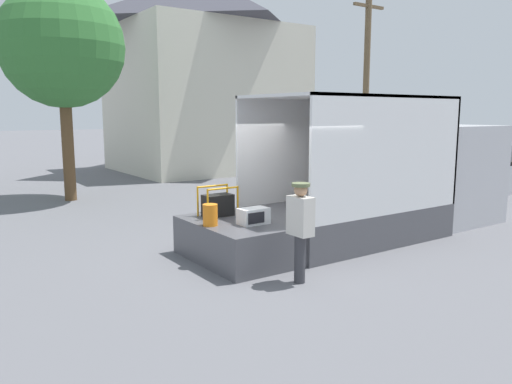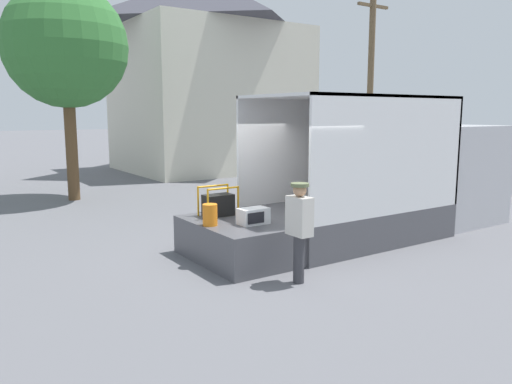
{
  "view_description": "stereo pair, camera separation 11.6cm",
  "coord_description": "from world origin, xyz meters",
  "px_view_note": "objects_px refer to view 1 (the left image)",
  "views": [
    {
      "loc": [
        -5.61,
        -7.66,
        2.72
      ],
      "look_at": [
        -0.45,
        -0.2,
        1.29
      ],
      "focal_mm": 35.0,
      "sensor_mm": 36.0,
      "label": 1
    },
    {
      "loc": [
        -5.52,
        -7.73,
        2.72
      ],
      "look_at": [
        -0.45,
        -0.2,
        1.29
      ],
      "focal_mm": 35.0,
      "sensor_mm": 36.0,
      "label": 2
    }
  ],
  "objects_px": {
    "worker_person": "(300,223)",
    "street_tree": "(62,47)",
    "box_truck": "(405,185)",
    "portable_generator": "(219,205)",
    "pickup_truck_silver": "(498,171)",
    "utility_pole": "(366,81)",
    "microwave": "(253,216)",
    "orange_bucket": "(210,215)"
  },
  "relations": [
    {
      "from": "worker_person",
      "to": "street_tree",
      "type": "relative_size",
      "value": 0.25
    },
    {
      "from": "worker_person",
      "to": "microwave",
      "type": "bearing_deg",
      "value": 90.85
    },
    {
      "from": "microwave",
      "to": "box_truck",
      "type": "bearing_deg",
      "value": 4.52
    },
    {
      "from": "box_truck",
      "to": "orange_bucket",
      "type": "relative_size",
      "value": 17.07
    },
    {
      "from": "orange_bucket",
      "to": "utility_pole",
      "type": "distance_m",
      "value": 15.79
    },
    {
      "from": "box_truck",
      "to": "microwave",
      "type": "relative_size",
      "value": 12.23
    },
    {
      "from": "microwave",
      "to": "pickup_truck_silver",
      "type": "xyz_separation_m",
      "value": [
        12.2,
        2.35,
        -0.2
      ]
    },
    {
      "from": "worker_person",
      "to": "pickup_truck_silver",
      "type": "bearing_deg",
      "value": 16.68
    },
    {
      "from": "box_truck",
      "to": "portable_generator",
      "type": "relative_size",
      "value": 9.37
    },
    {
      "from": "box_truck",
      "to": "utility_pole",
      "type": "xyz_separation_m",
      "value": [
        7.56,
        8.44,
        3.13
      ]
    },
    {
      "from": "portable_generator",
      "to": "orange_bucket",
      "type": "distance_m",
      "value": 0.87
    },
    {
      "from": "worker_person",
      "to": "utility_pole",
      "type": "distance_m",
      "value": 16.15
    },
    {
      "from": "microwave",
      "to": "utility_pole",
      "type": "xyz_separation_m",
      "value": [
        12.21,
        8.81,
        3.28
      ]
    },
    {
      "from": "box_truck",
      "to": "street_tree",
      "type": "bearing_deg",
      "value": 123.49
    },
    {
      "from": "box_truck",
      "to": "worker_person",
      "type": "bearing_deg",
      "value": -160.22
    },
    {
      "from": "pickup_truck_silver",
      "to": "utility_pole",
      "type": "relative_size",
      "value": 0.68
    },
    {
      "from": "box_truck",
      "to": "worker_person",
      "type": "distance_m",
      "value": 4.92
    },
    {
      "from": "pickup_truck_silver",
      "to": "street_tree",
      "type": "bearing_deg",
      "value": 153.7
    },
    {
      "from": "portable_generator",
      "to": "orange_bucket",
      "type": "xyz_separation_m",
      "value": [
        -0.57,
        -0.67,
        -0.03
      ]
    },
    {
      "from": "portable_generator",
      "to": "orange_bucket",
      "type": "relative_size",
      "value": 1.82
    },
    {
      "from": "box_truck",
      "to": "microwave",
      "type": "distance_m",
      "value": 4.67
    },
    {
      "from": "portable_generator",
      "to": "street_tree",
      "type": "xyz_separation_m",
      "value": [
        -0.82,
        7.86,
        3.76
      ]
    },
    {
      "from": "box_truck",
      "to": "worker_person",
      "type": "xyz_separation_m",
      "value": [
        -4.63,
        -1.67,
        -0.03
      ]
    },
    {
      "from": "box_truck",
      "to": "portable_generator",
      "type": "xyz_separation_m",
      "value": [
        -4.79,
        0.63,
        -0.07
      ]
    },
    {
      "from": "worker_person",
      "to": "pickup_truck_silver",
      "type": "height_order",
      "value": "pickup_truck_silver"
    },
    {
      "from": "box_truck",
      "to": "microwave",
      "type": "bearing_deg",
      "value": -175.48
    },
    {
      "from": "pickup_truck_silver",
      "to": "street_tree",
      "type": "xyz_separation_m",
      "value": [
        -13.16,
        6.5,
        4.03
      ]
    },
    {
      "from": "box_truck",
      "to": "portable_generator",
      "type": "bearing_deg",
      "value": 172.53
    },
    {
      "from": "portable_generator",
      "to": "worker_person",
      "type": "distance_m",
      "value": 2.3
    },
    {
      "from": "street_tree",
      "to": "box_truck",
      "type": "bearing_deg",
      "value": -56.51
    },
    {
      "from": "microwave",
      "to": "utility_pole",
      "type": "distance_m",
      "value": 15.41
    },
    {
      "from": "utility_pole",
      "to": "pickup_truck_silver",
      "type": "bearing_deg",
      "value": -90.09
    },
    {
      "from": "box_truck",
      "to": "street_tree",
      "type": "xyz_separation_m",
      "value": [
        -5.61,
        8.48,
        3.69
      ]
    },
    {
      "from": "box_truck",
      "to": "microwave",
      "type": "xyz_separation_m",
      "value": [
        -4.65,
        -0.37,
        -0.15
      ]
    },
    {
      "from": "microwave",
      "to": "portable_generator",
      "type": "distance_m",
      "value": 1.01
    },
    {
      "from": "microwave",
      "to": "pickup_truck_silver",
      "type": "height_order",
      "value": "pickup_truck_silver"
    },
    {
      "from": "box_truck",
      "to": "street_tree",
      "type": "height_order",
      "value": "street_tree"
    },
    {
      "from": "box_truck",
      "to": "orange_bucket",
      "type": "distance_m",
      "value": 5.36
    },
    {
      "from": "box_truck",
      "to": "pickup_truck_silver",
      "type": "xyz_separation_m",
      "value": [
        7.55,
        1.98,
        -0.34
      ]
    },
    {
      "from": "worker_person",
      "to": "street_tree",
      "type": "height_order",
      "value": "street_tree"
    },
    {
      "from": "pickup_truck_silver",
      "to": "box_truck",
      "type": "bearing_deg",
      "value": -165.28
    },
    {
      "from": "portable_generator",
      "to": "pickup_truck_silver",
      "type": "distance_m",
      "value": 12.42
    }
  ]
}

